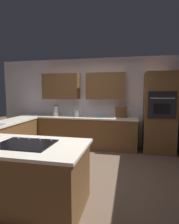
# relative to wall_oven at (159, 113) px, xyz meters

# --- Properties ---
(ground_plane) EXTENTS (14.00, 14.00, 0.00)m
(ground_plane) POSITION_rel_wall_oven_xyz_m (1.85, 1.72, -1.07)
(ground_plane) COLOR brown
(wall_back) EXTENTS (6.00, 0.44, 2.60)m
(wall_back) POSITION_rel_wall_oven_xyz_m (1.92, -0.33, 0.36)
(wall_back) COLOR silver
(wall_back) RESTS_ON ground
(lower_cabinets_back) EXTENTS (2.80, 0.60, 0.86)m
(lower_cabinets_back) POSITION_rel_wall_oven_xyz_m (1.95, -0.00, -0.64)
(lower_cabinets_back) COLOR brown
(lower_cabinets_back) RESTS_ON ground
(countertop_back) EXTENTS (2.84, 0.64, 0.04)m
(countertop_back) POSITION_rel_wall_oven_xyz_m (1.95, -0.00, -0.19)
(countertop_back) COLOR silver
(countertop_back) RESTS_ON lower_cabinets_back
(lower_cabinets_side) EXTENTS (0.60, 2.90, 0.86)m
(lower_cabinets_side) POSITION_rel_wall_oven_xyz_m (3.67, 1.17, -0.64)
(lower_cabinets_side) COLOR brown
(lower_cabinets_side) RESTS_ON ground
(countertop_side) EXTENTS (0.64, 2.94, 0.04)m
(countertop_side) POSITION_rel_wall_oven_xyz_m (3.67, 1.17, -0.19)
(countertop_side) COLOR silver
(countertop_side) RESTS_ON lower_cabinets_side
(island_base) EXTENTS (1.61, 0.91, 0.86)m
(island_base) POSITION_rel_wall_oven_xyz_m (2.17, 2.83, -0.64)
(island_base) COLOR brown
(island_base) RESTS_ON ground
(island_top) EXTENTS (1.69, 0.99, 0.04)m
(island_top) POSITION_rel_wall_oven_xyz_m (2.17, 2.83, -0.19)
(island_top) COLOR silver
(island_top) RESTS_ON island_base
(wall_oven) EXTENTS (0.80, 0.66, 2.13)m
(wall_oven) POSITION_rel_wall_oven_xyz_m (0.00, 0.00, 0.00)
(wall_oven) COLOR brown
(wall_oven) RESTS_ON ground
(cooktop) EXTENTS (0.76, 0.56, 0.03)m
(cooktop) POSITION_rel_wall_oven_xyz_m (2.17, 2.83, -0.16)
(cooktop) COLOR black
(cooktop) RESTS_ON island_top
(blender) EXTENTS (0.15, 0.15, 0.33)m
(blender) POSITION_rel_wall_oven_xyz_m (2.90, 0.03, -0.02)
(blender) COLOR beige
(blender) RESTS_ON countertop_back
(mixing_bowl) EXTENTS (0.16, 0.16, 0.09)m
(mixing_bowl) POSITION_rel_wall_oven_xyz_m (1.60, 0.03, -0.12)
(mixing_bowl) COLOR #668CB2
(mixing_bowl) RESTS_ON countertop_back
(spice_rack) EXTENTS (0.33, 0.11, 0.31)m
(spice_rack) POSITION_rel_wall_oven_xyz_m (1.00, -0.08, -0.01)
(spice_rack) COLOR brown
(spice_rack) RESTS_ON countertop_back
(kettle) EXTENTS (0.17, 0.17, 0.19)m
(kettle) POSITION_rel_wall_oven_xyz_m (2.25, 0.03, -0.07)
(kettle) COLOR #B7BABF
(kettle) RESTS_ON countertop_back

